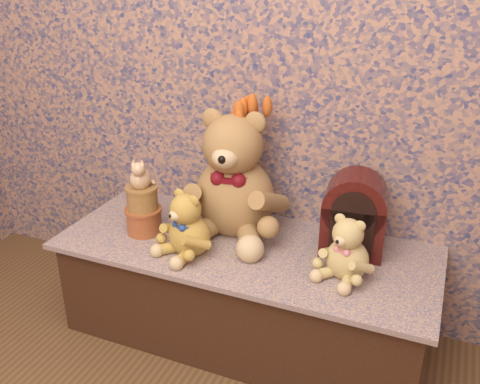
% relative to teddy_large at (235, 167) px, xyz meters
% --- Properties ---
extents(display_shelf, '(1.42, 0.58, 0.41)m').
position_rel_teddy_large_xyz_m(display_shelf, '(0.09, -0.11, -0.46)').
color(display_shelf, '#3A4477').
rests_on(display_shelf, ground).
extents(teddy_large, '(0.47, 0.54, 0.52)m').
position_rel_teddy_large_xyz_m(teddy_large, '(0.00, 0.00, 0.00)').
color(teddy_large, olive).
rests_on(teddy_large, display_shelf).
extents(teddy_medium, '(0.29, 0.31, 0.26)m').
position_rel_teddy_large_xyz_m(teddy_medium, '(-0.08, -0.24, -0.13)').
color(teddy_medium, '#B69233').
rests_on(teddy_medium, display_shelf).
extents(teddy_small, '(0.26, 0.28, 0.24)m').
position_rel_teddy_large_xyz_m(teddy_small, '(0.48, -0.17, -0.14)').
color(teddy_small, tan).
rests_on(teddy_small, display_shelf).
extents(cathedral_radio, '(0.24, 0.19, 0.31)m').
position_rel_teddy_large_xyz_m(cathedral_radio, '(0.47, 0.00, -0.11)').
color(cathedral_radio, '#390C0A').
rests_on(cathedral_radio, display_shelf).
extents(ceramic_vase, '(0.13, 0.13, 0.18)m').
position_rel_teddy_large_xyz_m(ceramic_vase, '(0.04, 0.04, -0.17)').
color(ceramic_vase, tan).
rests_on(ceramic_vase, display_shelf).
extents(dried_stalks, '(0.21, 0.21, 0.40)m').
position_rel_teddy_large_xyz_m(dried_stalks, '(0.04, 0.04, 0.12)').
color(dried_stalks, '#CF5E21').
rests_on(dried_stalks, ceramic_vase).
extents(biscuit_tin_lower, '(0.16, 0.16, 0.10)m').
position_rel_teddy_large_xyz_m(biscuit_tin_lower, '(-0.31, -0.17, -0.21)').
color(biscuit_tin_lower, '#B47734').
rests_on(biscuit_tin_lower, display_shelf).
extents(biscuit_tin_upper, '(0.12, 0.12, 0.09)m').
position_rel_teddy_large_xyz_m(biscuit_tin_upper, '(-0.31, -0.17, -0.12)').
color(biscuit_tin_upper, tan).
rests_on(biscuit_tin_upper, biscuit_tin_lower).
extents(cat_figurine, '(0.12, 0.13, 0.13)m').
position_rel_teddy_large_xyz_m(cat_figurine, '(-0.31, -0.17, -0.01)').
color(cat_figurine, silver).
rests_on(cat_figurine, biscuit_tin_upper).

